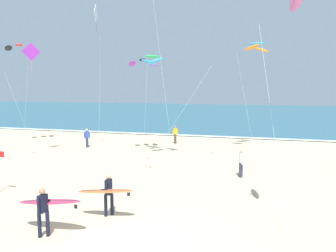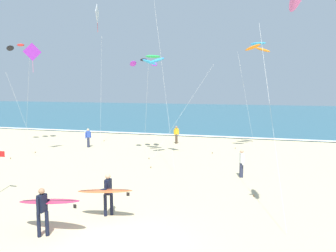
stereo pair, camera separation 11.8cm
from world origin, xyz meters
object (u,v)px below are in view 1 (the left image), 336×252
at_px(kite_diamond_violet_mid, 30,55).
at_px(kite_arc_cobalt_low, 257,47).
at_px(kite_arc_charcoal_near, 143,63).
at_px(kite_diamond_ivory_close, 96,17).
at_px(surfer_lead, 46,205).
at_px(kite_arc_emerald_high, 152,60).
at_px(bystander_yellow_top, 175,135).
at_px(kite_arc_scarlet_outer, 19,48).
at_px(bystander_white_top, 241,163).
at_px(bystander_blue_top, 87,138).
at_px(surfer_trailing, 107,191).

height_order(kite_diamond_violet_mid, kite_arc_cobalt_low, kite_arc_cobalt_low).
xyz_separation_m(kite_arc_charcoal_near, kite_arc_cobalt_low, (8.11, 3.27, 1.24)).
distance_m(kite_diamond_violet_mid, kite_diamond_ivory_close, 7.24).
relative_size(surfer_lead, kite_arc_emerald_high, 0.34).
height_order(kite_arc_emerald_high, bystander_yellow_top, kite_arc_emerald_high).
xyz_separation_m(kite_arc_scarlet_outer, bystander_yellow_top, (12.74, 4.07, -7.57)).
bearing_deg(surfer_lead, kite_arc_charcoal_near, 96.51).
height_order(kite_arc_scarlet_outer, bystander_white_top, kite_arc_scarlet_outer).
bearing_deg(bystander_blue_top, kite_diamond_violet_mid, -112.85).
xyz_separation_m(kite_arc_scarlet_outer, bystander_blue_top, (6.11, 0.20, -7.57)).
xyz_separation_m(kite_arc_cobalt_low, bystander_blue_top, (-13.51, -2.16, -7.27)).
relative_size(kite_diamond_ivory_close, bystander_blue_top, 7.53).
distance_m(kite_arc_emerald_high, bystander_yellow_top, 8.82).
height_order(kite_arc_cobalt_low, kite_arc_scarlet_outer, kite_arc_scarlet_outer).
xyz_separation_m(bystander_white_top, bystander_blue_top, (-13.02, 6.02, 0.00)).
bearing_deg(kite_arc_scarlet_outer, bystander_white_top, -16.92).
height_order(surfer_lead, kite_arc_charcoal_near, kite_arc_charcoal_near).
relative_size(kite_diamond_violet_mid, kite_diamond_ivory_close, 0.68).
xyz_separation_m(surfer_trailing, kite_arc_charcoal_near, (-2.96, 12.32, 5.80)).
bearing_deg(kite_diamond_violet_mid, bystander_yellow_top, 44.13).
height_order(kite_arc_charcoal_near, bystander_yellow_top, kite_arc_charcoal_near).
distance_m(kite_arc_charcoal_near, kite_diamond_ivory_close, 7.04).
height_order(kite_arc_emerald_high, kite_arc_scarlet_outer, kite_arc_scarlet_outer).
xyz_separation_m(kite_arc_emerald_high, bystander_blue_top, (-6.63, 2.49, -6.11)).
height_order(surfer_trailing, bystander_blue_top, surfer_trailing).
height_order(surfer_trailing, kite_arc_emerald_high, kite_arc_emerald_high).
relative_size(kite_arc_emerald_high, kite_arc_cobalt_low, 0.86).
distance_m(kite_arc_emerald_high, bystander_white_top, 9.53).
xyz_separation_m(surfer_lead, kite_diamond_violet_mid, (-8.87, 11.07, 6.25)).
bearing_deg(bystander_yellow_top, surfer_trailing, -84.30).
bearing_deg(kite_arc_emerald_high, kite_arc_scarlet_outer, 169.83).
height_order(surfer_lead, bystander_blue_top, surfer_lead).
xyz_separation_m(kite_arc_emerald_high, kite_arc_scarlet_outer, (-12.73, 2.28, 1.46)).
relative_size(kite_arc_emerald_high, kite_diamond_ivory_close, 0.61).
bearing_deg(bystander_white_top, surfer_lead, -122.50).
xyz_separation_m(surfer_trailing, bystander_white_top, (4.66, 7.41, -0.23)).
height_order(bystander_yellow_top, bystander_blue_top, same).
distance_m(surfer_lead, bystander_yellow_top, 19.29).
distance_m(kite_arc_scarlet_outer, bystander_white_top, 21.38).
bearing_deg(surfer_lead, kite_diamond_ivory_close, 111.62).
xyz_separation_m(surfer_trailing, kite_diamond_violet_mid, (-10.20, 9.09, 6.26)).
bearing_deg(kite_arc_charcoal_near, surfer_lead, -83.49).
bearing_deg(bystander_white_top, surfer_trailing, -122.14).
bearing_deg(bystander_yellow_top, kite_diamond_violet_mid, -135.87).
bearing_deg(bystander_yellow_top, bystander_white_top, -57.14).
distance_m(surfer_trailing, kite_arc_scarlet_outer, 20.94).
relative_size(surfer_trailing, kite_diamond_violet_mid, 0.28).
xyz_separation_m(kite_diamond_ivory_close, bystander_blue_top, (-0.32, -1.55, -10.11)).
distance_m(kite_diamond_ivory_close, bystander_yellow_top, 12.14).
relative_size(kite_arc_cobalt_low, bystander_white_top, 5.31).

